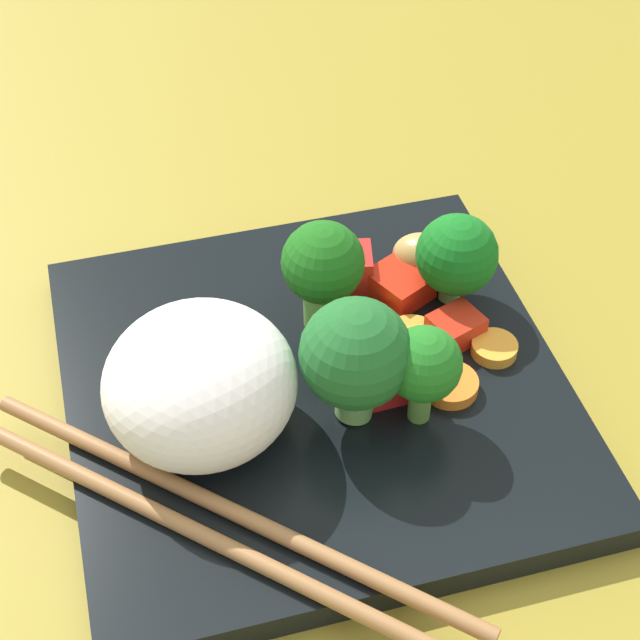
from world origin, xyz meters
TOP-DOWN VIEW (x-y plane):
  - ground_plane at (0.00, 0.00)cm, footprint 110.00×110.00cm
  - square_plate at (0.00, 0.00)cm, footprint 23.07×23.07cm
  - rice_mound at (1.57, -5.48)cm, footprint 11.78×11.74cm
  - broccoli_floret_0 at (2.39, 1.21)cm, footprint 4.96×4.96cm
  - broccoli_floret_1 at (-3.56, 8.16)cm, footprint 4.08×4.08cm
  - broccoli_floret_2 at (-3.72, 1.42)cm, footprint 4.00×4.00cm
  - broccoli_floret_3 at (3.32, 4.00)cm, footprint 3.41×3.41cm
  - carrot_slice_0 at (-1.10, 5.20)cm, footprint 3.45×3.45cm
  - carrot_slice_1 at (2.21, 5.92)cm, footprint 3.56×3.56cm
  - carrot_slice_2 at (0.55, 8.79)cm, footprint 3.00×3.00cm
  - carrot_slice_3 at (-1.15, 1.56)cm, footprint 2.39×2.39cm
  - carrot_slice_4 at (-3.00, 3.44)cm, footprint 2.40×2.40cm
  - pepper_chunk_0 at (-4.50, 5.66)cm, footprint 3.66×3.56cm
  - pepper_chunk_1 at (1.30, 3.26)cm, footprint 2.71×2.92cm
  - pepper_chunk_2 at (-6.04, 3.52)cm, footprint 2.60×2.54cm
  - pepper_chunk_3 at (-0.90, 7.32)cm, footprint 2.69×2.90cm
  - chicken_piece_0 at (-5.77, 7.34)cm, footprint 3.81×4.05cm
  - chopstick_pair at (6.86, -5.96)cm, footprint 18.22×18.86cm

SIDE VIEW (x-z plane):
  - ground_plane at x=0.00cm, z-range -2.00..0.00cm
  - square_plate at x=0.00cm, z-range 0.00..1.44cm
  - carrot_slice_2 at x=0.55cm, z-range 1.44..2.06cm
  - carrot_slice_1 at x=2.21cm, z-range 1.44..2.06cm
  - carrot_slice_4 at x=-3.00cm, z-range 1.44..2.08cm
  - carrot_slice_3 at x=-1.15cm, z-range 1.44..2.12cm
  - carrot_slice_0 at x=-1.10cm, z-range 1.44..2.13cm
  - chopstick_pair at x=6.86cm, z-range 1.44..2.17cm
  - pepper_chunk_3 at x=-0.90cm, z-range 1.44..2.80cm
  - pepper_chunk_0 at x=-4.50cm, z-range 1.44..2.86cm
  - pepper_chunk_2 at x=-6.04cm, z-range 1.44..3.48cm
  - pepper_chunk_1 at x=1.30cm, z-range 1.44..3.50cm
  - chicken_piece_0 at x=-5.77cm, z-range 1.44..3.77cm
  - broccoli_floret_1 at x=-3.56cm, z-range 1.80..6.84cm
  - rice_mound at x=1.57cm, z-range 1.44..7.59cm
  - broccoli_floret_3 at x=3.32cm, z-range 2.14..7.35cm
  - broccoli_floret_2 at x=-3.72cm, z-range 1.98..7.86cm
  - broccoli_floret_0 at x=2.39cm, z-range 1.95..8.49cm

